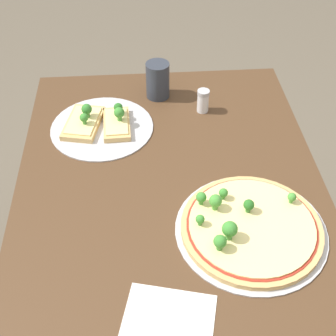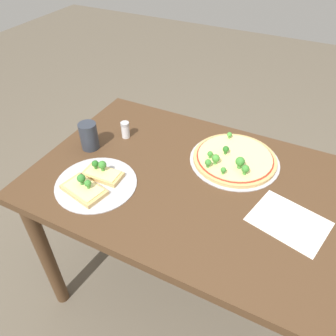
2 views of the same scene
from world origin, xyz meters
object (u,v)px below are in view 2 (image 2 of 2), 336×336
Objects in this scene: condiment_shaker at (125,130)px; pizza_tray_slice at (94,182)px; drinking_cup at (89,136)px; dining_table at (196,201)px; pizza_tray_whole at (234,159)px.

pizza_tray_slice is at bearing -79.44° from condiment_shaker.
dining_table is at bearing 1.03° from drinking_cup.
dining_table is 0.50m from drinking_cup.
pizza_tray_slice is at bearing -150.51° from dining_table.
condiment_shaker reaches higher than dining_table.
pizza_tray_whole is at bearing 63.71° from dining_table.
condiment_shaker is at bearing -174.08° from pizza_tray_whole.
condiment_shaker is (0.09, 0.13, -0.02)m from drinking_cup.
condiment_shaker is at bearing 162.54° from dining_table.
dining_table is 3.47× the size of pizza_tray_whole.
dining_table is 4.10× the size of pizza_tray_slice.
condiment_shaker is (-0.39, 0.12, 0.14)m from dining_table.
dining_table is 16.84× the size of condiment_shaker.
pizza_tray_slice is 0.31m from condiment_shaker.
condiment_shaker is at bearing 55.41° from drinking_cup.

